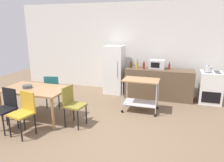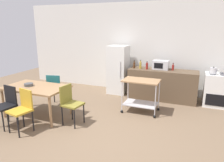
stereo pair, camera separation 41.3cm
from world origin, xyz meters
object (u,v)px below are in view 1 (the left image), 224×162
kitchen_cart (141,90)px  bottle_soda (137,65)px  microwave (157,64)px  fruit_bowl (27,87)px  bottle_wine (169,67)px  dining_table (36,92)px  chair_mustard (24,111)px  chair_black (6,107)px  stove_oven (210,87)px  chair_olive (73,103)px  kettle (208,69)px  bottle_sparkling_water (144,66)px  bottle_soy_sauce (131,65)px  refrigerator (114,70)px  chair_teal (53,89)px

kitchen_cart → bottle_soda: 1.28m
kitchen_cart → microwave: size_ratio=1.98×
fruit_bowl → bottle_wine: bearing=38.8°
dining_table → chair_mustard: (0.26, -0.73, -0.15)m
bottle_soda → fruit_bowl: (-2.14, -2.37, -0.22)m
chair_black → stove_oven: 5.31m
chair_mustard → chair_olive: same height
chair_olive → kettle: 3.83m
kitchen_cart → bottle_sparkling_water: size_ratio=3.90×
bottle_soy_sauce → fruit_bowl: bottle_soy_sauce is taller
kitchen_cart → bottle_sparkling_water: bottle_sparkling_water is taller
kitchen_cart → fruit_bowl: (-2.47, -1.21, 0.21)m
kettle → refrigerator: bearing=176.3°
chair_mustard → kitchen_cart: bearing=55.1°
stove_oven → bottle_wine: bottle_wine is taller
refrigerator → fruit_bowl: bearing=-118.5°
chair_mustard → kettle: size_ratio=3.71×
bottle_sparkling_water → kettle: bottle_sparkling_water is taller
dining_table → kettle: 4.59m
bottle_wine → fruit_bowl: size_ratio=1.00×
stove_oven → chair_teal: bearing=-157.6°
kitchen_cart → chair_mustard: bearing=-136.4°
chair_olive → fruit_bowl: 1.21m
bottle_soda → fruit_bowl: bearing=-132.1°
chair_teal → chair_mustard: 1.49m
bottle_wine → dining_table: bearing=-139.7°
stove_oven → bottle_soda: size_ratio=3.54×
bottle_soy_sauce → bottle_sparkling_water: 0.40m
bottle_soy_sauce → microwave: bearing=11.0°
bottle_sparkling_water → microwave: size_ratio=0.51×
bottle_soy_sauce → refrigerator: bearing=165.0°
bottle_sparkling_water → chair_teal: bearing=-143.9°
bottle_soy_sauce → kettle: (2.20, -0.02, 0.00)m
chair_olive → bottle_sparkling_water: size_ratio=3.81×
fruit_bowl → chair_mustard: bearing=-57.2°
chair_black → bottle_soda: 3.76m
microwave → fruit_bowl: (-2.73, -2.52, -0.25)m
fruit_bowl → stove_oven: bearing=29.7°
refrigerator → kitchen_cart: bearing=-49.8°
dining_table → bottle_soy_sauce: bottle_soy_sauce is taller
dining_table → kettle: (3.95, 2.31, 0.33)m
stove_oven → bottle_sparkling_water: size_ratio=3.94×
refrigerator → kettle: size_ratio=6.47×
bottle_soda → bottle_wine: 0.95m
dining_table → bottle_sparkling_water: (2.16, 2.31, 0.33)m
bottle_sparkling_water → microwave: bearing=25.8°
kitchen_cart → refrigerator: bearing=130.2°
stove_oven → kitchen_cart: (-1.80, -1.22, 0.12)m
chair_black → bottle_sparkling_water: 3.85m
chair_teal → refrigerator: size_ratio=0.57×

